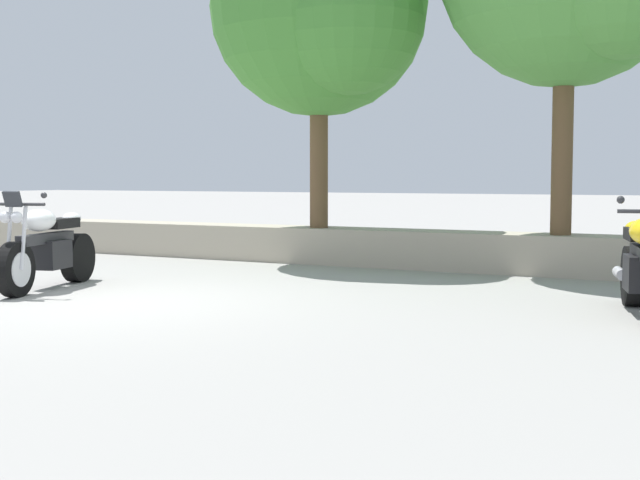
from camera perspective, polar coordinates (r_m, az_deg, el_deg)
ground_plane at (r=9.55m, az=-14.11°, el=-3.95°), size 120.00×120.00×0.00m
stone_wall at (r=13.46m, az=-0.35°, el=-0.32°), size 36.00×0.80×0.55m
motorcycle_white_near_left at (r=10.70m, az=-17.62°, el=-0.55°), size 0.89×2.02×1.18m
leafy_tree_far_left at (r=13.34m, az=0.33°, el=14.98°), size 3.48×3.31×5.02m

